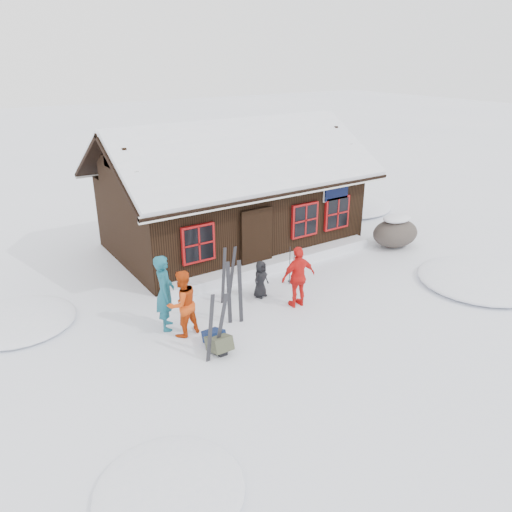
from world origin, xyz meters
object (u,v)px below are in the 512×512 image
object	(u,v)px
backpack_blue	(214,339)
skier_orange_right	(298,277)
skier_teal	(165,292)
skier_orange_left	(182,304)
ski_poles	(291,266)
skier_crouched	(261,279)
boulder	(395,232)
ski_pair_left	(216,327)
backpack_olive	(219,346)

from	to	relation	value
backpack_blue	skier_orange_right	bearing A→B (deg)	8.21
backpack_blue	skier_teal	bearing A→B (deg)	113.54
skier_orange_left	ski_poles	world-z (taller)	skier_orange_left
skier_crouched	boulder	xyz separation A→B (m)	(6.21, 0.66, -0.02)
skier_crouched	ski_poles	bearing A→B (deg)	-5.87
ski_pair_left	backpack_blue	xyz separation A→B (m)	(0.21, 0.48, -0.62)
skier_orange_right	boulder	distance (m)	5.92
skier_crouched	backpack_olive	bearing A→B (deg)	-158.44
backpack_olive	boulder	bearing A→B (deg)	17.12
skier_teal	ski_poles	distance (m)	4.21
skier_orange_left	skier_teal	bearing A→B (deg)	-78.94
skier_teal	ski_poles	size ratio (longest dim) A/B	1.62
ski_poles	backpack_olive	world-z (taller)	ski_poles
ski_poles	backpack_blue	distance (m)	3.97
skier_teal	skier_orange_left	xyz separation A→B (m)	(0.21, -0.53, -0.13)
skier_teal	skier_crouched	world-z (taller)	skier_teal
skier_teal	boulder	distance (m)	9.18
skier_teal	skier_orange_right	distance (m)	3.58
skier_orange_right	backpack_olive	world-z (taller)	skier_orange_right
skier_crouched	backpack_blue	xyz separation A→B (m)	(-2.32, -1.46, -0.40)
backpack_olive	ski_pair_left	bearing A→B (deg)	-141.35
ski_pair_left	ski_poles	bearing A→B (deg)	29.73
boulder	backpack_blue	distance (m)	8.80
skier_orange_left	skier_crouched	world-z (taller)	skier_orange_left
boulder	skier_orange_right	bearing A→B (deg)	-163.60
skier_teal	backpack_blue	distance (m)	1.69
backpack_olive	skier_crouched	bearing A→B (deg)	38.47
skier_crouched	backpack_blue	world-z (taller)	skier_crouched
skier_orange_left	boulder	bearing A→B (deg)	178.29
skier_teal	backpack_blue	bearing A→B (deg)	-132.50
skier_teal	ski_pair_left	bearing A→B (deg)	-144.44
skier_teal	ski_pair_left	xyz separation A→B (m)	(0.40, -1.82, -0.22)
backpack_blue	skier_crouched	bearing A→B (deg)	31.38
skier_orange_right	skier_teal	bearing A→B (deg)	-8.80
boulder	backpack_blue	xyz separation A→B (m)	(-8.53, -2.13, -0.38)
skier_crouched	boulder	bearing A→B (deg)	-9.90
skier_teal	ski_pair_left	distance (m)	1.87
ski_pair_left	backpack_blue	world-z (taller)	ski_pair_left
skier_crouched	ski_pair_left	distance (m)	3.19
skier_orange_left	ski_poles	bearing A→B (deg)	-177.62
skier_crouched	backpack_olive	world-z (taller)	skier_crouched
skier_teal	skier_orange_left	bearing A→B (deg)	-135.75
skier_orange_left	ski_pair_left	xyz separation A→B (m)	(0.20, -1.28, -0.09)
skier_teal	backpack_olive	distance (m)	1.97
ski_pair_left	ski_poles	world-z (taller)	ski_pair_left
ski_pair_left	backpack_blue	distance (m)	0.81
skier_teal	boulder	bearing A→B (deg)	-62.00
skier_teal	skier_orange_right	xyz separation A→B (m)	(3.47, -0.88, -0.12)
skier_orange_right	backpack_olive	size ratio (longest dim) A/B	2.85
skier_orange_left	skier_crouched	size ratio (longest dim) A/B	1.57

